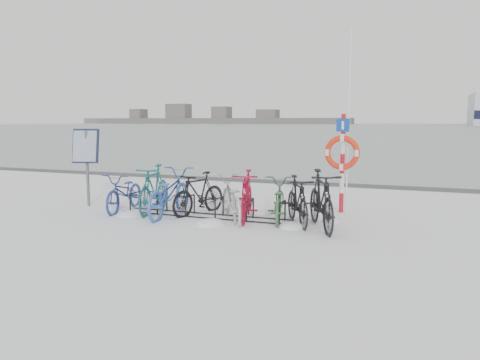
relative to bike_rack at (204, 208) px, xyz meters
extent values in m
plane|color=white|center=(0.00, 0.00, -0.18)|extent=(900.00, 900.00, 0.00)
cube|color=#92A0A5|center=(0.00, 155.00, -0.17)|extent=(400.00, 298.00, 0.02)
cube|color=#3F3F42|center=(0.00, 5.90, -0.13)|extent=(400.00, 0.25, 0.10)
cylinder|color=black|center=(-1.80, -0.22, 0.04)|extent=(0.04, 0.04, 0.44)
cylinder|color=black|center=(-1.80, 0.22, 0.04)|extent=(0.04, 0.04, 0.44)
cylinder|color=black|center=(-1.80, 0.00, 0.26)|extent=(0.04, 0.44, 0.04)
cylinder|color=black|center=(-1.08, -0.22, 0.04)|extent=(0.04, 0.04, 0.44)
cylinder|color=black|center=(-1.08, 0.22, 0.04)|extent=(0.04, 0.04, 0.44)
cylinder|color=black|center=(-1.08, 0.00, 0.26)|extent=(0.04, 0.44, 0.04)
cylinder|color=black|center=(-0.36, -0.22, 0.04)|extent=(0.04, 0.04, 0.44)
cylinder|color=black|center=(-0.36, 0.22, 0.04)|extent=(0.04, 0.04, 0.44)
cylinder|color=black|center=(-0.36, 0.00, 0.26)|extent=(0.04, 0.44, 0.04)
cylinder|color=black|center=(0.36, -0.22, 0.04)|extent=(0.04, 0.04, 0.44)
cylinder|color=black|center=(0.36, 0.22, 0.04)|extent=(0.04, 0.04, 0.44)
cylinder|color=black|center=(0.36, 0.00, 0.26)|extent=(0.04, 0.44, 0.04)
cylinder|color=black|center=(1.08, -0.22, 0.04)|extent=(0.04, 0.04, 0.44)
cylinder|color=black|center=(1.08, 0.22, 0.04)|extent=(0.04, 0.04, 0.44)
cylinder|color=black|center=(1.08, 0.00, 0.26)|extent=(0.04, 0.44, 0.04)
cylinder|color=black|center=(1.80, -0.22, 0.04)|extent=(0.04, 0.04, 0.44)
cylinder|color=black|center=(1.80, 0.22, 0.04)|extent=(0.04, 0.04, 0.44)
cylinder|color=black|center=(1.80, 0.00, 0.26)|extent=(0.04, 0.44, 0.04)
cylinder|color=black|center=(0.00, -0.22, -0.16)|extent=(4.00, 0.03, 0.03)
cylinder|color=black|center=(0.00, 0.22, -0.16)|extent=(4.00, 0.03, 0.03)
cylinder|color=#595B5E|center=(-3.27, 0.15, 0.75)|extent=(0.07, 0.07, 1.87)
cube|color=black|center=(-3.27, 0.12, 1.33)|extent=(0.69, 0.42, 0.85)
cube|color=#8C99AD|center=(-3.27, 0.08, 1.33)|extent=(0.61, 0.34, 0.75)
cylinder|color=#B70E1C|center=(2.79, 1.57, 0.05)|extent=(0.10, 0.10, 0.46)
cylinder|color=silver|center=(2.79, 1.57, 0.50)|extent=(0.10, 0.10, 0.46)
cylinder|color=#B70E1C|center=(2.79, 1.57, 0.96)|extent=(0.10, 0.10, 0.46)
cylinder|color=silver|center=(2.79, 1.57, 1.42)|extent=(0.10, 0.10, 0.46)
cylinder|color=#B70E1C|center=(2.79, 1.57, 1.87)|extent=(0.10, 0.10, 0.46)
torus|color=red|center=(2.79, 1.48, 1.22)|extent=(0.80, 0.13, 0.80)
cube|color=#0E3A9A|center=(2.79, 1.49, 1.84)|extent=(0.29, 0.03, 0.29)
cylinder|color=silver|center=(2.89, 1.62, 1.89)|extent=(0.04, 0.04, 4.15)
cube|color=#4F4F4F|center=(-120.00, 260.00, 1.57)|extent=(180.00, 12.00, 3.50)
cube|color=#4F4F4F|center=(-150.00, 260.00, 5.32)|extent=(24.00, 10.00, 8.00)
cube|color=#4F4F4F|center=(-90.00, 260.00, 4.82)|extent=(20.00, 10.00, 6.00)
imported|color=navy|center=(-2.08, -0.01, 0.29)|extent=(0.90, 1.88, 0.95)
imported|color=#175A5D|center=(-1.32, 0.06, 0.39)|extent=(0.88, 1.97, 1.14)
imported|color=#345AB4|center=(-0.79, -0.18, 0.37)|extent=(0.89, 2.14, 1.10)
imported|color=black|center=(-0.25, 0.23, 0.32)|extent=(0.96, 1.73, 1.00)
imported|color=#B7BBBF|center=(0.66, -0.06, 0.32)|extent=(1.58, 1.96, 1.00)
imported|color=maroon|center=(0.99, 0.05, 0.37)|extent=(0.94, 1.91, 1.10)
imported|color=#326038|center=(1.65, 0.21, 0.29)|extent=(1.04, 1.89, 0.94)
imported|color=black|center=(2.12, 0.02, 0.34)|extent=(1.22, 1.75, 1.03)
imported|color=black|center=(2.66, -0.23, 0.42)|extent=(1.32, 2.06, 1.20)
ellipsoid|color=white|center=(-0.82, 0.51, -0.18)|extent=(0.47, 0.47, 0.16)
ellipsoid|color=white|center=(0.86, 0.64, -0.18)|extent=(0.39, 0.39, 0.14)
ellipsoid|color=white|center=(2.10, -0.36, -0.18)|extent=(0.55, 0.55, 0.19)
ellipsoid|color=white|center=(2.74, 0.45, -0.18)|extent=(0.38, 0.38, 0.13)
ellipsoid|color=white|center=(-2.37, 0.08, -0.18)|extent=(0.45, 0.45, 0.16)
ellipsoid|color=white|center=(1.14, 0.84, -0.18)|extent=(0.43, 0.43, 0.15)
ellipsoid|color=white|center=(-1.63, -0.51, -0.18)|extent=(0.60, 0.60, 0.21)
ellipsoid|color=white|center=(0.45, -0.69, -0.18)|extent=(0.63, 0.63, 0.22)
camera|label=1|loc=(4.39, -9.32, 1.96)|focal=35.00mm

